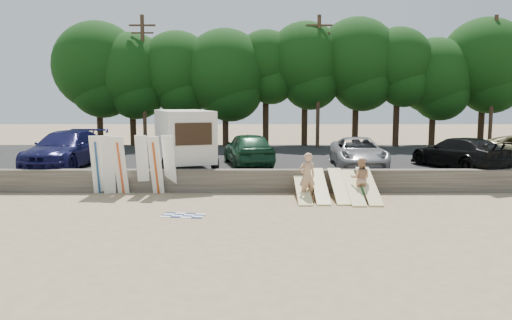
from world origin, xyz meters
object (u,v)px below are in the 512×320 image
(car_3, at_px, (458,153))
(box_trailer, at_px, (184,136))
(car_1, at_px, (248,149))
(car_0, at_px, (66,149))
(car_2, at_px, (358,152))
(beachgoer_b, at_px, (360,178))
(cooler, at_px, (359,191))
(beachgoer_a, at_px, (307,176))

(car_3, bearing_deg, box_trailer, -22.32)
(box_trailer, bearing_deg, car_1, -1.31)
(car_0, relative_size, car_3, 1.17)
(car_2, xyz_separation_m, beachgoer_b, (-0.82, -4.53, -0.58))
(box_trailer, relative_size, car_3, 0.93)
(car_0, xyz_separation_m, car_1, (9.07, 0.56, -0.04))
(beachgoer_b, height_order, cooler, beachgoer_b)
(car_2, bearing_deg, car_3, -3.02)
(box_trailer, distance_m, car_0, 6.01)
(beachgoer_b, distance_m, cooler, 1.17)
(car_0, height_order, car_3, car_0)
(car_2, height_order, beachgoer_a, car_2)
(box_trailer, height_order, car_3, box_trailer)
(car_3, bearing_deg, car_2, -28.02)
(car_2, relative_size, cooler, 13.85)
(box_trailer, distance_m, beachgoer_b, 8.90)
(car_1, distance_m, beachgoer_a, 5.88)
(beachgoer_a, bearing_deg, car_1, -82.96)
(car_1, relative_size, beachgoer_a, 2.58)
(cooler, bearing_deg, beachgoer_b, -121.40)
(car_1, bearing_deg, car_0, -7.77)
(cooler, bearing_deg, car_3, 8.70)
(car_0, distance_m, car_3, 19.33)
(car_2, bearing_deg, car_0, -177.05)
(car_2, relative_size, car_3, 1.00)
(cooler, bearing_deg, car_0, 144.42)
(car_3, bearing_deg, car_0, -23.53)
(box_trailer, bearing_deg, cooler, -40.98)
(car_0, distance_m, car_1, 9.09)
(car_0, height_order, beachgoer_a, car_0)
(car_1, bearing_deg, cooler, 127.77)
(car_1, bearing_deg, beachgoer_a, 103.44)
(beachgoer_a, bearing_deg, car_2, -140.20)
(car_0, bearing_deg, car_1, 7.89)
(box_trailer, relative_size, car_0, 0.80)
(beachgoer_b, bearing_deg, car_3, -128.99)
(car_2, height_order, car_3, car_3)
(box_trailer, distance_m, car_3, 13.39)
(cooler, bearing_deg, car_2, 58.83)
(car_0, distance_m, car_2, 14.54)
(car_2, xyz_separation_m, beachgoer_a, (-3.02, -4.74, -0.46))
(beachgoer_b, xyz_separation_m, cooler, (0.17, 0.93, -0.69))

